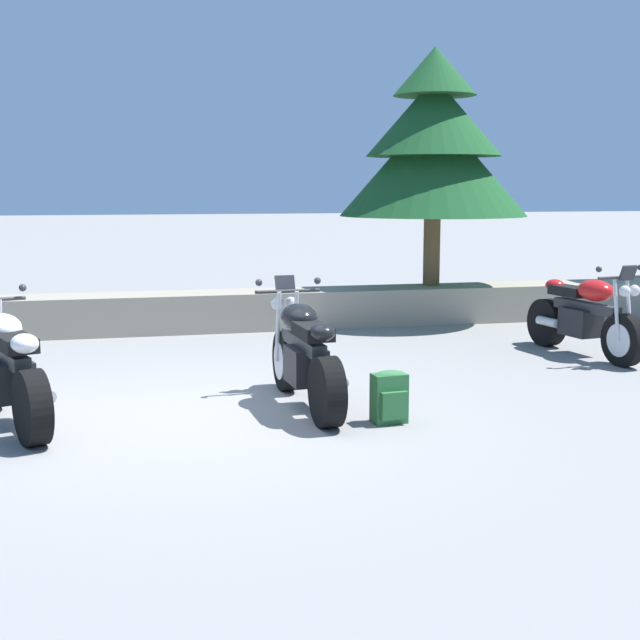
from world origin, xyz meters
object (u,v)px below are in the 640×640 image
object	(u,v)px
motorcycle_white_near_left	(9,370)
rider_backpack	(389,396)
motorcycle_black_centre	(304,356)
motorcycle_red_far_right	(585,317)
pine_tree_far_left	(434,146)

from	to	relation	value
motorcycle_white_near_left	rider_backpack	world-z (taller)	motorcycle_white_near_left
motorcycle_black_centre	rider_backpack	bearing A→B (deg)	-50.95
motorcycle_red_far_right	pine_tree_far_left	bearing A→B (deg)	103.66
motorcycle_black_centre	pine_tree_far_left	bearing A→B (deg)	57.77
motorcycle_white_near_left	motorcycle_black_centre	distance (m)	2.64
motorcycle_red_far_right	rider_backpack	xyz separation A→B (m)	(-3.28, -2.41, -0.24)
motorcycle_white_near_left	motorcycle_red_far_right	distance (m)	6.73
pine_tree_far_left	motorcycle_black_centre	bearing A→B (deg)	-122.23
motorcycle_white_near_left	rider_backpack	bearing A→B (deg)	-12.58
rider_backpack	pine_tree_far_left	xyz separation A→B (m)	(2.49, 5.65, 2.44)
motorcycle_red_far_right	rider_backpack	distance (m)	4.07
motorcycle_white_near_left	motorcycle_black_centre	bearing A→B (deg)	0.44
rider_backpack	motorcycle_white_near_left	bearing A→B (deg)	167.42
motorcycle_white_near_left	rider_backpack	distance (m)	3.33
rider_backpack	pine_tree_far_left	world-z (taller)	pine_tree_far_left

